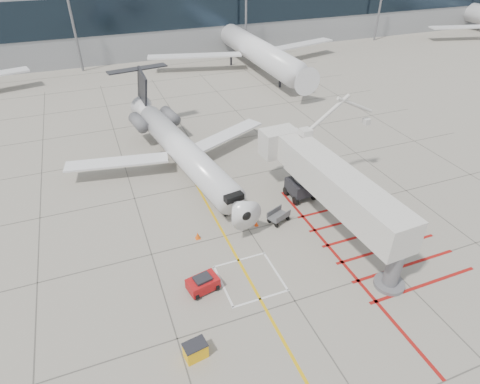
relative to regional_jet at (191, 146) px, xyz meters
name	(u,v)px	position (x,y,z in m)	size (l,w,h in m)	color
ground_plane	(269,262)	(2.09, -13.12, -3.71)	(260.00, 260.00, 0.00)	gray
regional_jet	(191,146)	(0.00, 0.00, 0.00)	(22.45, 28.31, 7.42)	silver
jet_bridge	(342,196)	(8.53, -12.06, -0.10)	(8.56, 18.06, 7.23)	silver
pushback_tug	(203,283)	(-3.28, -13.90, -3.11)	(2.07, 1.29, 1.21)	#AD1013
spill_bin	(195,350)	(-5.17, -18.66, -3.16)	(1.28, 0.85, 1.11)	#FFB80E
baggage_cart	(279,216)	(4.83, -8.96, -3.15)	(1.76, 1.11, 1.11)	#4F4F53
ground_power_unit	(354,196)	(12.16, -9.10, -2.82)	(2.26, 1.32, 1.79)	silver
cone_nose	(198,236)	(-2.10, -8.60, -3.42)	(0.41, 0.41, 0.57)	#E8510C
cone_side	(256,223)	(2.89, -8.81, -3.49)	(0.31, 0.31, 0.43)	#E63C0C
terminal_building	(172,5)	(12.09, 56.88, 3.29)	(180.00, 28.00, 14.00)	gray
terminal_glass_band	(190,11)	(12.09, 42.83, 4.29)	(180.00, 0.10, 6.00)	black
bg_aircraft_c	(251,31)	(19.75, 32.88, 2.13)	(35.05, 38.94, 11.68)	silver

